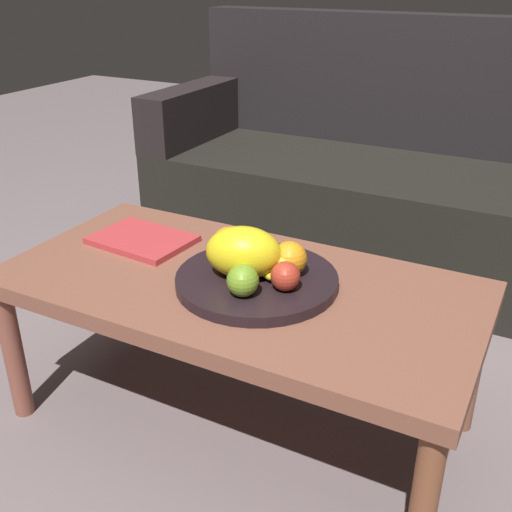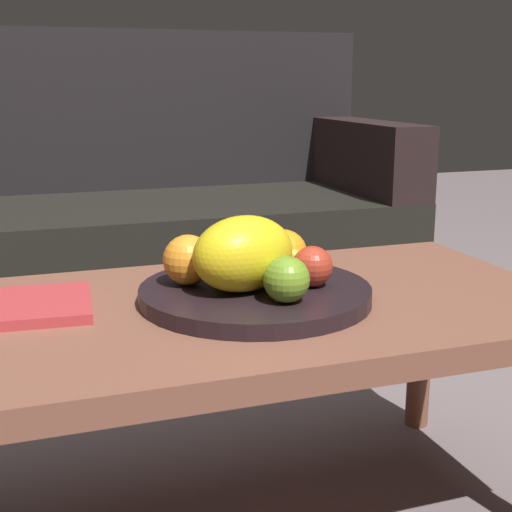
# 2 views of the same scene
# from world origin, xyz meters

# --- Properties ---
(coffee_table) EXTENTS (1.11, 0.56, 0.41)m
(coffee_table) POSITION_xyz_m (0.00, 0.00, 0.36)
(coffee_table) COLOR brown
(coffee_table) RESTS_ON ground_plane
(couch) EXTENTS (1.70, 0.70, 0.90)m
(couch) POSITION_xyz_m (-0.00, 1.12, 0.30)
(couch) COLOR black
(couch) RESTS_ON ground_plane
(fruit_bowl) EXTENTS (0.37, 0.37, 0.03)m
(fruit_bowl) POSITION_xyz_m (0.05, -0.00, 0.42)
(fruit_bowl) COLOR black
(fruit_bowl) RESTS_ON coffee_table
(melon_large_front) EXTENTS (0.20, 0.16, 0.12)m
(melon_large_front) POSITION_xyz_m (0.03, -0.02, 0.49)
(melon_large_front) COLOR yellow
(melon_large_front) RESTS_ON fruit_bowl
(orange_front) EXTENTS (0.08, 0.08, 0.08)m
(orange_front) POSITION_xyz_m (0.11, 0.04, 0.47)
(orange_front) COLOR orange
(orange_front) RESTS_ON fruit_bowl
(orange_left) EXTENTS (0.08, 0.08, 0.08)m
(orange_left) POSITION_xyz_m (-0.05, 0.04, 0.47)
(orange_left) COLOR orange
(orange_left) RESTS_ON fruit_bowl
(apple_front) EXTENTS (0.06, 0.06, 0.06)m
(apple_front) POSITION_xyz_m (0.14, -0.03, 0.46)
(apple_front) COLOR #B23523
(apple_front) RESTS_ON fruit_bowl
(apple_left) EXTENTS (0.07, 0.07, 0.07)m
(apple_left) POSITION_xyz_m (0.07, -0.09, 0.47)
(apple_left) COLOR olive
(apple_left) RESTS_ON fruit_bowl
(banana_bunch) EXTENTS (0.16, 0.15, 0.06)m
(banana_bunch) POSITION_xyz_m (0.06, 0.03, 0.46)
(banana_bunch) COLOR yellow
(banana_bunch) RESTS_ON fruit_bowl
(magazine) EXTENTS (0.26, 0.20, 0.02)m
(magazine) POSITION_xyz_m (-0.32, 0.07, 0.41)
(magazine) COLOR #BC363A
(magazine) RESTS_ON coffee_table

